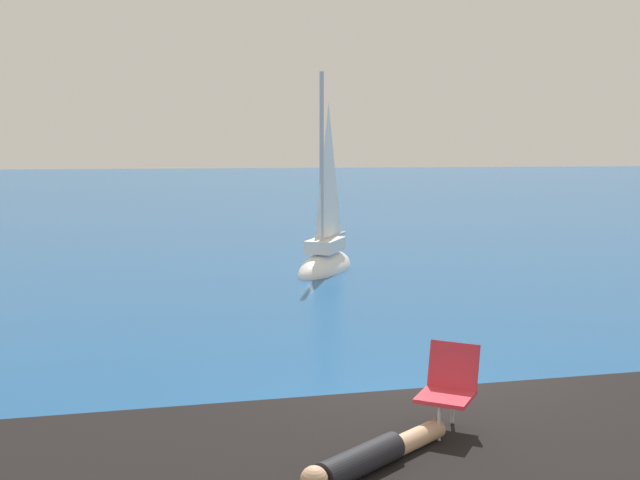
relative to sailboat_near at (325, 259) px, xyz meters
name	(u,v)px	position (x,y,z in m)	size (l,w,h in m)	color
ground_plane	(411,432)	(-0.51, -12.03, -0.33)	(160.00, 160.00, 0.00)	navy
boulder_seaward	(514,478)	(0.29, -13.51, -0.33)	(1.41, 1.13, 0.77)	black
boulder_inland	(481,454)	(0.15, -12.82, -0.33)	(0.84, 0.68, 0.46)	black
sailboat_near	(325,259)	(0.00, 0.00, 0.00)	(2.42, 3.30, 6.01)	white
person_sunbather	(370,457)	(-1.69, -15.31, 0.80)	(1.44, 1.23, 0.25)	black
beach_chair	(449,383)	(-0.77, -14.49, 1.13)	(0.72, 0.76, 0.80)	#E03342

